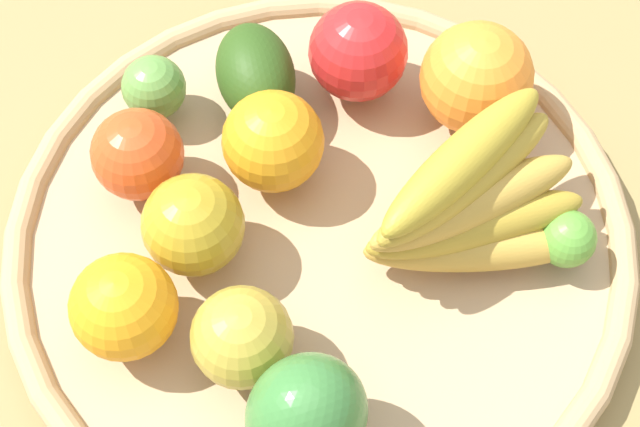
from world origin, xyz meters
TOP-DOWN VIEW (x-y plane):
  - ground_plane at (0.00, 0.00)m, footprint 2.40×2.40m
  - basket at (0.00, 0.00)m, footprint 0.46×0.46m
  - apple_0 at (0.08, -0.11)m, footprint 0.07×0.07m
  - apple_2 at (0.08, -0.03)m, footprint 0.10×0.10m
  - banana_bunch at (-0.08, 0.06)m, footprint 0.16×0.12m
  - avocado at (-0.02, -0.12)m, footprint 0.09×0.10m
  - orange_0 at (0.15, -0.01)m, footprint 0.10×0.10m
  - apple_3 at (-0.10, -0.09)m, footprint 0.10×0.10m
  - apple_1 at (0.10, 0.05)m, footprint 0.07×0.07m
  - bell_pepper at (0.09, 0.12)m, footprint 0.08×0.07m
  - orange_1 at (0.00, -0.06)m, footprint 0.10×0.10m
  - lime_0 at (-0.13, 0.11)m, footprint 0.05×0.05m
  - orange_2 at (-0.15, -0.02)m, footprint 0.12×0.12m
  - lime_1 at (0.04, -0.16)m, footprint 0.07×0.07m

SIDE VIEW (x-z plane):
  - ground_plane at x=0.00m, z-range 0.00..0.00m
  - basket at x=0.00m, z-range 0.00..0.03m
  - lime_0 at x=-0.13m, z-range 0.03..0.07m
  - lime_1 at x=0.04m, z-range 0.03..0.08m
  - avocado at x=-0.02m, z-range 0.03..0.09m
  - apple_0 at x=0.08m, z-range 0.03..0.10m
  - apple_1 at x=0.10m, z-range 0.03..0.10m
  - orange_0 at x=0.15m, z-range 0.03..0.10m
  - apple_2 at x=0.08m, z-range 0.03..0.10m
  - orange_1 at x=0.00m, z-range 0.03..0.11m
  - apple_3 at x=-0.10m, z-range 0.03..0.11m
  - orange_2 at x=-0.15m, z-range 0.03..0.12m
  - bell_pepper at x=0.09m, z-range 0.03..0.12m
  - banana_bunch at x=-0.08m, z-range 0.03..0.13m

